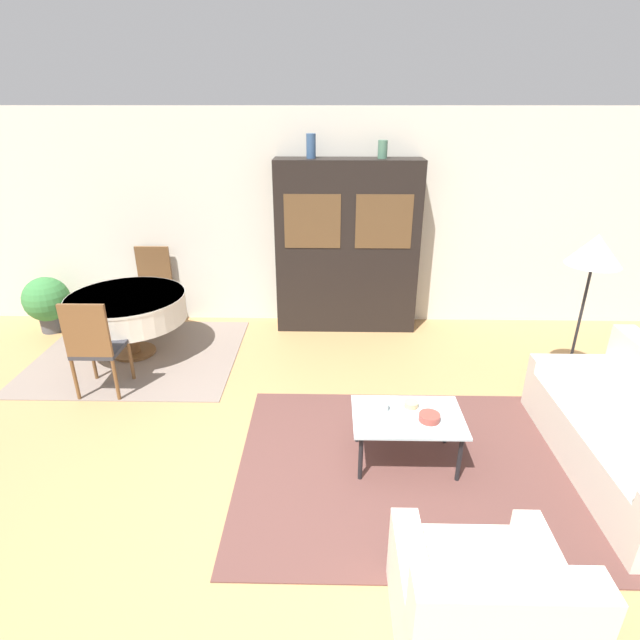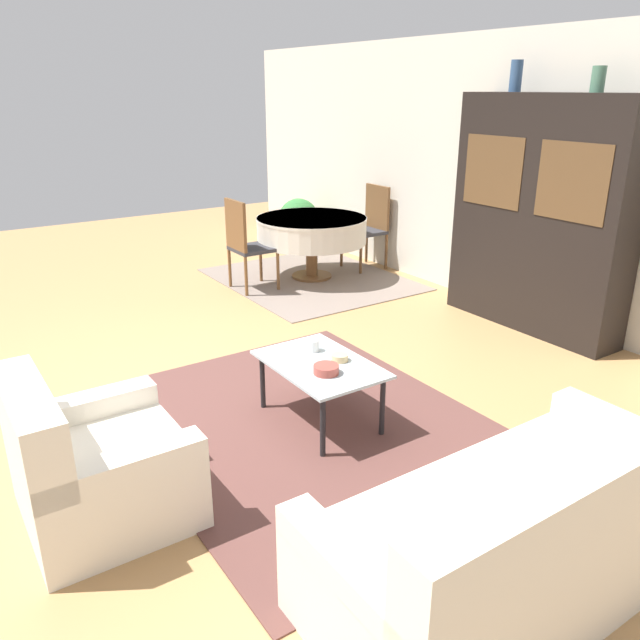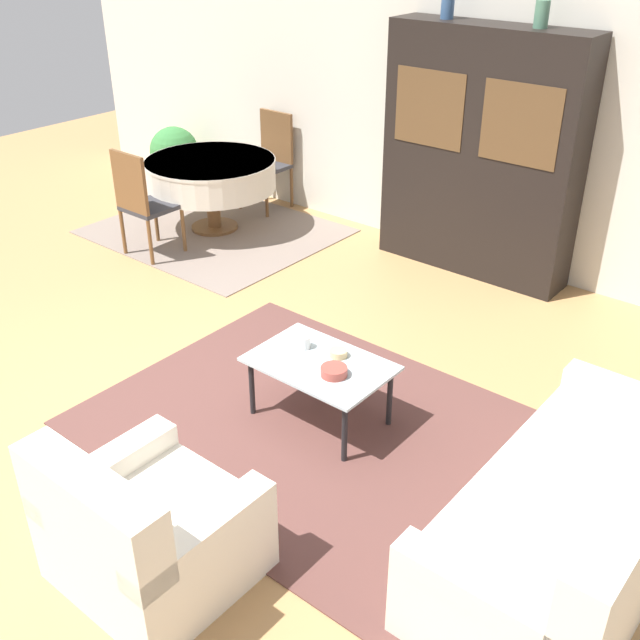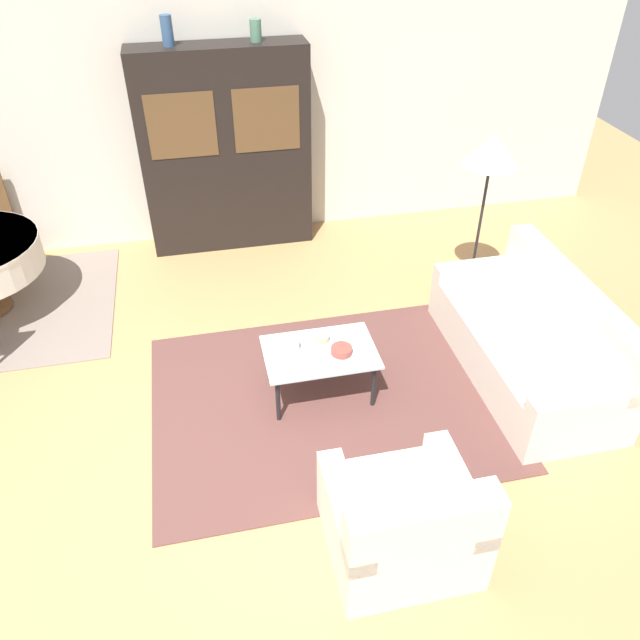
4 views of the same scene
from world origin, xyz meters
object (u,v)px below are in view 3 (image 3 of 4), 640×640
(potted_plant, at_px, (174,153))
(vase_short, at_px, (542,14))
(armchair, at_px, (146,532))
(vase_tall, at_px, (448,1))
(couch, at_px, (585,517))
(display_cabinet, at_px, (480,155))
(bowl_small, at_px, (338,353))
(dining_table, at_px, (211,174))
(dining_chair_far, at_px, (270,156))
(cup, at_px, (304,342))
(dining_chair_near, at_px, (141,199))
(coffee_table, at_px, (320,369))
(bowl, at_px, (334,371))

(potted_plant, bearing_deg, vase_short, 3.16)
(armchair, bearing_deg, vase_tall, 103.74)
(armchair, relative_size, vase_short, 4.36)
(couch, height_order, vase_short, vase_short)
(display_cabinet, height_order, bowl_small, display_cabinet)
(dining_table, bearing_deg, dining_chair_far, 90.00)
(bowl_small, distance_m, vase_short, 3.13)
(cup, relative_size, vase_tall, 0.32)
(display_cabinet, height_order, cup, display_cabinet)
(armchair, xyz_separation_m, bowl_small, (-0.14, 1.69, 0.16))
(armchair, xyz_separation_m, dining_chair_far, (-3.12, 4.29, 0.27))
(couch, height_order, bowl_small, couch)
(dining_chair_near, height_order, vase_tall, vase_tall)
(armchair, distance_m, cup, 1.68)
(bowl_small, bearing_deg, dining_chair_near, 164.31)
(coffee_table, bearing_deg, bowl_small, 71.23)
(dining_chair_far, distance_m, bowl_small, 3.96)
(vase_short, height_order, potted_plant, vase_short)
(couch, xyz_separation_m, vase_short, (-1.83, 2.81, 1.94))
(bowl_small, distance_m, vase_tall, 3.28)
(vase_tall, bearing_deg, cup, -75.80)
(armchair, relative_size, bowl_small, 7.53)
(dining_table, bearing_deg, potted_plant, 154.15)
(display_cabinet, xyz_separation_m, bowl_small, (0.47, -2.58, -0.60))
(bowl, relative_size, vase_short, 0.83)
(bowl_small, height_order, vase_short, vase_short)
(potted_plant, bearing_deg, cup, -30.78)
(armchair, height_order, dining_table, armchair)
(display_cabinet, bearing_deg, bowl_small, -79.73)
(coffee_table, height_order, dining_table, dining_table)
(dining_chair_near, distance_m, bowl_small, 3.10)
(vase_tall, xyz_separation_m, vase_short, (0.83, 0.00, -0.04))
(couch, distance_m, dining_chair_near, 4.86)
(bowl, relative_size, vase_tall, 0.61)
(dining_table, xyz_separation_m, potted_plant, (-1.30, 0.63, -0.18))
(dining_chair_far, relative_size, bowl, 6.13)
(coffee_table, relative_size, vase_short, 4.38)
(couch, xyz_separation_m, display_cabinet, (-2.22, 2.81, 0.77))
(vase_short, bearing_deg, coffee_table, -89.24)
(bowl, height_order, potted_plant, potted_plant)
(dining_chair_far, bearing_deg, vase_tall, 179.49)
(display_cabinet, xyz_separation_m, bowl, (0.58, -2.77, -0.60))
(display_cabinet, distance_m, dining_chair_near, 3.10)
(couch, height_order, display_cabinet, display_cabinet)
(coffee_table, bearing_deg, potted_plant, 149.67)
(cup, relative_size, bowl_small, 0.74)
(vase_tall, bearing_deg, dining_chair_near, -139.93)
(dining_chair_near, bearing_deg, bowl, -18.35)
(vase_short, bearing_deg, dining_chair_far, 179.64)
(coffee_table, relative_size, bowl_small, 7.58)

